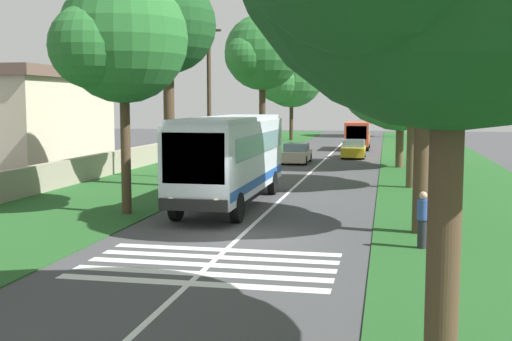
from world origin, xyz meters
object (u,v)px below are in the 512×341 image
roadside_tree_right_1 (398,75)px  pedestrian (423,219)px  roadside_tree_left_3 (290,77)px  roadside_tree_right_4 (409,58)px  utility_pole (209,98)px  roadside_tree_right_2 (397,77)px  roadside_tree_left_4 (261,55)px  roadside_building (14,118)px  trailing_car_0 (297,154)px  roadside_tree_left_2 (165,28)px  coach_bus (231,154)px  trailing_car_1 (354,149)px  roadside_tree_left_1 (122,43)px  trailing_minibus_0 (358,133)px

roadside_tree_right_1 → pedestrian: (-63.24, 0.13, -6.78)m
roadside_tree_left_3 → roadside_tree_right_4: size_ratio=1.12×
utility_pole → pedestrian: 19.22m
pedestrian → roadside_tree_left_3: bearing=12.6°
roadside_tree_right_2 → utility_pole: bearing=130.8°
roadside_tree_right_1 → roadside_tree_right_4: bearing=179.7°
roadside_tree_left_4 → roadside_building: (-14.72, 13.89, -4.98)m
trailing_car_0 → roadside_tree_left_2: roadside_tree_left_2 is taller
roadside_tree_left_4 → utility_pole: roadside_tree_left_4 is taller
roadside_tree_right_2 → roadside_tree_right_4: bearing=-177.8°
roadside_tree_left_3 → roadside_tree_right_1: size_ratio=0.98×
roadside_tree_right_1 → roadside_tree_right_4: size_ratio=1.14×
coach_bus → trailing_car_1: bearing=-9.0°
roadside_tree_right_2 → roadside_tree_right_4: (-10.46, -0.40, 0.54)m
trailing_car_1 → roadside_tree_right_1: size_ratio=0.38×
utility_pole → pedestrian: size_ratio=5.21×
coach_bus → pedestrian: size_ratio=6.60×
utility_pole → trailing_car_1: bearing=-24.1°
trailing_car_1 → roadside_building: 24.95m
utility_pole → pedestrian: bearing=-145.2°
trailing_car_1 → roadside_tree_left_1: 29.09m
coach_bus → roadside_tree_right_1: roadside_tree_right_1 is taller
roadside_tree_left_3 → pedestrian: (-53.58, -11.93, -6.28)m
roadside_tree_left_1 → roadside_tree_right_2: roadside_tree_right_2 is taller
trailing_car_1 → roadside_tree_left_2: size_ratio=0.41×
roadside_tree_left_4 → roadside_tree_right_1: 31.05m
trailing_car_0 → roadside_tree_right_1: bearing=-11.5°
trailing_car_0 → roadside_tree_left_4: 11.82m
roadside_tree_left_2 → trailing_car_1: bearing=-24.0°
trailing_minibus_0 → pedestrian: 40.82m
roadside_tree_right_2 → roadside_tree_left_1: bearing=152.5°
roadside_tree_left_2 → pedestrian: (-12.28, -12.18, -7.13)m
trailing_car_0 → roadside_tree_left_1: size_ratio=0.47×
roadside_tree_right_2 → pedestrian: (-24.36, -0.49, -5.06)m
utility_pole → roadside_tree_right_2: bearing=-49.2°
roadside_tree_left_4 → roadside_tree_right_4: size_ratio=1.17×
trailing_car_1 → roadside_tree_left_1: bearing=164.9°
roadside_tree_left_3 → roadside_tree_right_1: (9.66, -12.06, 0.49)m
trailing_minibus_0 → roadside_building: (-20.92, 21.71, 1.75)m
roadside_tree_right_4 → pedestrian: roadside_tree_right_4 is taller
roadside_tree_left_1 → roadside_tree_right_2: size_ratio=0.92×
trailing_car_0 → trailing_minibus_0: bearing=-14.5°
coach_bus → trailing_car_1: coach_bus is taller
coach_bus → utility_pole: utility_pole is taller
pedestrian → trailing_car_0: bearing=15.6°
coach_bus → roadside_tree_right_2: size_ratio=1.12×
trailing_minibus_0 → roadside_tree_left_3: bearing=32.6°
roadside_tree_left_3 → roadside_tree_left_2: bearing=179.7°
trailing_car_1 → roadside_tree_right_4: roadside_tree_right_4 is taller
roadside_tree_left_3 → roadside_tree_left_4: roadside_tree_left_4 is taller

